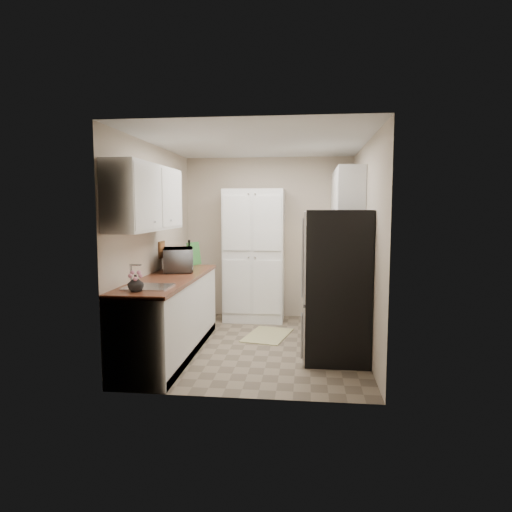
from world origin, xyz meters
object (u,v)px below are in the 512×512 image
Objects in this scene: toaster_oven at (330,254)px; refrigerator at (337,286)px; electric_range at (335,303)px; pantry_cabinet at (254,255)px; microwave at (179,260)px; wine_bottle at (189,255)px.

refrigerator is at bearing -73.72° from toaster_oven.
refrigerator reaches higher than electric_range.
toaster_oven is (1.14, -0.02, 0.03)m from pantry_cabinet.
pantry_cabinet is 1.51m from microwave.
microwave is 1.35× the size of toaster_oven.
toaster_oven is (1.96, 1.24, -0.03)m from microwave.
pantry_cabinet is 5.07× the size of toaster_oven.
microwave is at bearing 166.75° from refrigerator.
electric_range is (1.17, -0.93, -0.52)m from pantry_cabinet.
electric_range is 2.11m from microwave.
refrigerator reaches higher than microwave.
toaster_oven is (0.00, 1.71, 0.18)m from refrigerator.
refrigerator is 3.19× the size of microwave.
electric_range is 1.06m from toaster_oven.
refrigerator is 2.03m from microwave.
refrigerator is at bearing -23.16° from wine_bottle.
wine_bottle reaches higher than toaster_oven.
pantry_cabinet is at bearing -48.65° from microwave.
microwave is (-1.96, 0.46, 0.22)m from refrigerator.
electric_range is at bearing 87.52° from refrigerator.
pantry_cabinet reaches higher than toaster_oven.
wine_bottle reaches higher than microwave.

